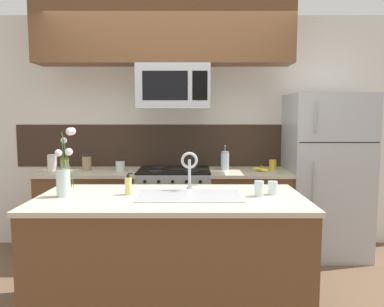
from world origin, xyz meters
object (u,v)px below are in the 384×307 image
object	(u,v)px
microwave	(175,87)
dish_soap_bottle	(129,186)
stove_range	(175,212)
coffee_tin	(274,165)
flower_vase	(65,175)
french_press	(226,161)
drinking_glass	(260,189)
spare_glass	(274,188)
refrigerator	(326,175)
storage_jar_medium	(66,164)
storage_jar_tall	(53,163)
storage_jar_short	(88,162)
sink_faucet	(190,165)
banana_bunch	(263,169)
storage_jar_squat	(121,165)

from	to	relation	value
microwave	dish_soap_bottle	size ratio (longest dim) A/B	4.51
stove_range	coffee_tin	xyz separation A→B (m)	(1.06, 0.05, 0.50)
dish_soap_bottle	flower_vase	distance (m)	0.47
french_press	dish_soap_bottle	size ratio (longest dim) A/B	1.62
drinking_glass	flower_vase	bearing A→B (deg)	-179.81
spare_glass	stove_range	bearing A→B (deg)	123.71
stove_range	refrigerator	bearing A→B (deg)	0.71
stove_range	dish_soap_bottle	world-z (taller)	dish_soap_bottle
flower_vase	coffee_tin	bearing A→B (deg)	35.92
storage_jar_medium	coffee_tin	xyz separation A→B (m)	(2.24, 0.01, -0.01)
storage_jar_tall	storage_jar_short	bearing A→B (deg)	4.14
french_press	sink_faucet	distance (m)	1.16
microwave	storage_jar_tall	xyz separation A→B (m)	(-1.30, 0.02, -0.80)
sink_faucet	dish_soap_bottle	size ratio (longest dim) A/B	1.85
refrigerator	drinking_glass	world-z (taller)	refrigerator
coffee_tin	flower_vase	size ratio (longest dim) A/B	0.22
storage_jar_short	french_press	xyz separation A→B (m)	(1.48, 0.03, 0.02)
sink_faucet	banana_bunch	bearing A→B (deg)	52.28
storage_jar_tall	coffee_tin	size ratio (longest dim) A/B	1.54
stove_range	sink_faucet	bearing A→B (deg)	-80.60
stove_range	refrigerator	distance (m)	1.66
microwave	storage_jar_tall	bearing A→B (deg)	179.02
microwave	storage_jar_tall	size ratio (longest dim) A/B	4.41
storage_jar_tall	storage_jar_short	xyz separation A→B (m)	(0.36, 0.03, -0.00)
stove_range	banana_bunch	size ratio (longest dim) A/B	4.91
refrigerator	sink_faucet	xyz separation A→B (m)	(-1.45, -1.05, 0.25)
flower_vase	storage_jar_medium	bearing A→B (deg)	108.77
banana_bunch	flower_vase	xyz separation A→B (m)	(-1.66, -1.19, 0.14)
storage_jar_tall	refrigerator	bearing A→B (deg)	0.37
refrigerator	storage_jar_squat	world-z (taller)	refrigerator
refrigerator	storage_jar_short	bearing A→B (deg)	179.84
coffee_tin	flower_vase	world-z (taller)	flower_vase
storage_jar_short	coffee_tin	bearing A→B (deg)	0.65
storage_jar_squat	storage_jar_short	bearing A→B (deg)	172.67
storage_jar_tall	spare_glass	world-z (taller)	storage_jar_tall
dish_soap_bottle	drinking_glass	xyz separation A→B (m)	(0.97, -0.06, -0.01)
flower_vase	sink_faucet	bearing A→B (deg)	13.74
spare_glass	french_press	bearing A→B (deg)	101.22
storage_jar_tall	coffee_tin	bearing A→B (deg)	1.19
stove_range	spare_glass	size ratio (longest dim) A/B	9.30
refrigerator	flower_vase	bearing A→B (deg)	-151.58
storage_jar_tall	spare_glass	bearing A→B (deg)	-29.65
microwave	dish_soap_bottle	xyz separation A→B (m)	(-0.29, -1.17, -0.81)
microwave	refrigerator	world-z (taller)	microwave
coffee_tin	sink_faucet	world-z (taller)	sink_faucet
storage_jar_short	coffee_tin	xyz separation A→B (m)	(2.00, 0.02, -0.03)
refrigerator	storage_jar_tall	world-z (taller)	refrigerator
storage_jar_tall	sink_faucet	size ratio (longest dim) A/B	0.55
microwave	french_press	size ratio (longest dim) A/B	2.79
french_press	drinking_glass	bearing A→B (deg)	-84.10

